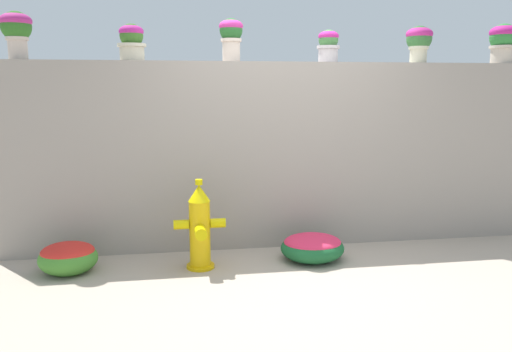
{
  "coord_description": "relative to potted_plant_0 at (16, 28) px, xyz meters",
  "views": [
    {
      "loc": [
        -1.08,
        -4.07,
        1.68
      ],
      "look_at": [
        -0.26,
        1.01,
        0.77
      ],
      "focal_mm": 35.67,
      "sensor_mm": 36.0,
      "label": 1
    }
  ],
  "objects": [
    {
      "name": "potted_plant_2",
      "position": [
        2.05,
        -0.02,
        -0.03
      ],
      "size": [
        0.24,
        0.24,
        0.43
      ],
      "color": "beige",
      "rests_on": "stone_wall"
    },
    {
      "name": "potted_plant_5",
      "position": [
        5.07,
        -0.01,
        -0.04
      ],
      "size": [
        0.31,
        0.31,
        0.43
      ],
      "color": "beige",
      "rests_on": "stone_wall"
    },
    {
      "name": "potted_plant_1",
      "position": [
        1.06,
        0.03,
        -0.09
      ],
      "size": [
        0.28,
        0.28,
        0.36
      ],
      "color": "beige",
      "rests_on": "stone_wall"
    },
    {
      "name": "potted_plant_4",
      "position": [
        4.07,
        -0.03,
        -0.05
      ],
      "size": [
        0.28,
        0.28,
        0.39
      ],
      "color": "beige",
      "rests_on": "stone_wall"
    },
    {
      "name": "ground_plane",
      "position": [
        2.53,
        -1.21,
        -2.22
      ],
      "size": [
        24.0,
        24.0,
        0.0
      ],
      "primitive_type": "plane",
      "color": "#A79786"
    },
    {
      "name": "fire_hydrant",
      "position": [
        1.66,
        -0.71,
        -1.84
      ],
      "size": [
        0.48,
        0.39,
        0.84
      ],
      "color": "#E0AE0A",
      "rests_on": "ground"
    },
    {
      "name": "potted_plant_3",
      "position": [
        3.07,
        0.0,
        -0.1
      ],
      "size": [
        0.24,
        0.24,
        0.34
      ],
      "color": "#BAAFB2",
      "rests_on": "stone_wall"
    },
    {
      "name": "stone_wall",
      "position": [
        2.53,
        -0.0,
        -1.26
      ],
      "size": [
        5.72,
        0.39,
        1.93
      ],
      "primitive_type": "cube",
      "color": "gray",
      "rests_on": "ground"
    },
    {
      "name": "flower_bush_right",
      "position": [
        0.47,
        -0.64,
        -2.07
      ],
      "size": [
        0.53,
        0.48,
        0.3
      ],
      "color": "#40802C",
      "rests_on": "ground"
    },
    {
      "name": "potted_plant_0",
      "position": [
        0.0,
        0.0,
        0.0
      ],
      "size": [
        0.3,
        0.3,
        0.46
      ],
      "color": "beige",
      "rests_on": "stone_wall"
    },
    {
      "name": "flower_bush_left",
      "position": [
        2.76,
        -0.65,
        -2.09
      ],
      "size": [
        0.62,
        0.56,
        0.27
      ],
      "color": "#1A572C",
      "rests_on": "ground"
    }
  ]
}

